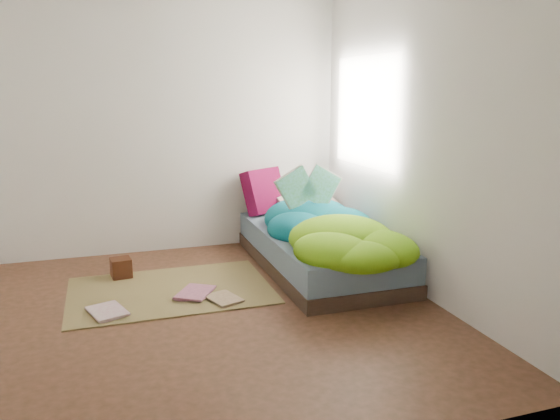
# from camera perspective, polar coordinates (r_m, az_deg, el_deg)

# --- Properties ---
(ground) EXTENTS (3.50, 3.50, 0.00)m
(ground) POSITION_cam_1_polar(r_m,az_deg,el_deg) (4.09, -8.26, -10.78)
(ground) COLOR #3E2918
(ground) RESTS_ON ground
(room_walls) EXTENTS (3.54, 3.54, 2.62)m
(room_walls) POSITION_cam_1_polar(r_m,az_deg,el_deg) (3.76, -8.88, 12.64)
(room_walls) COLOR silver
(room_walls) RESTS_ON ground
(bed) EXTENTS (1.00, 2.00, 0.34)m
(bed) POSITION_cam_1_polar(r_m,az_deg,el_deg) (5.00, 4.10, -4.20)
(bed) COLOR #35261D
(bed) RESTS_ON ground
(duvet) EXTENTS (0.96, 1.84, 0.34)m
(duvet) POSITION_cam_1_polar(r_m,az_deg,el_deg) (4.72, 5.18, -0.96)
(duvet) COLOR #075F6F
(duvet) RESTS_ON bed
(rug) EXTENTS (1.60, 1.10, 0.01)m
(rug) POSITION_cam_1_polar(r_m,az_deg,el_deg) (4.57, -11.36, -8.23)
(rug) COLOR brown
(rug) RESTS_ON ground
(pillow_floral) EXTENTS (0.61, 0.39, 0.13)m
(pillow_floral) POSITION_cam_1_polar(r_m,az_deg,el_deg) (5.68, 2.96, 0.33)
(pillow_floral) COLOR silver
(pillow_floral) RESTS_ON bed
(pillow_magenta) EXTENTS (0.46, 0.35, 0.46)m
(pillow_magenta) POSITION_cam_1_polar(r_m,az_deg,el_deg) (5.66, -1.69, 1.97)
(pillow_magenta) COLOR #4A041B
(pillow_magenta) RESTS_ON bed
(open_book) EXTENTS (0.51, 0.12, 0.31)m
(open_book) POSITION_cam_1_polar(r_m,az_deg,el_deg) (4.93, 3.08, 3.52)
(open_book) COLOR #2A8135
(open_book) RESTS_ON duvet
(wooden_box) EXTENTS (0.19, 0.19, 0.17)m
(wooden_box) POSITION_cam_1_polar(r_m,az_deg,el_deg) (4.94, -16.28, -5.80)
(wooden_box) COLOR #3D1C0D
(wooden_box) RESTS_ON rug
(floor_book_a) EXTENTS (0.32, 0.37, 0.02)m
(floor_book_a) POSITION_cam_1_polar(r_m,az_deg,el_deg) (4.20, -19.10, -10.37)
(floor_book_a) COLOR beige
(floor_book_a) RESTS_ON rug
(floor_book_b) EXTENTS (0.38, 0.40, 0.03)m
(floor_book_b) POSITION_cam_1_polar(r_m,az_deg,el_deg) (4.47, -10.31, -8.39)
(floor_book_b) COLOR #BC6C89
(floor_book_b) RESTS_ON rug
(floor_book_c) EXTENTS (0.29, 0.33, 0.02)m
(floor_book_c) POSITION_cam_1_polar(r_m,az_deg,el_deg) (4.25, -7.09, -9.50)
(floor_book_c) COLOR tan
(floor_book_c) RESTS_ON rug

